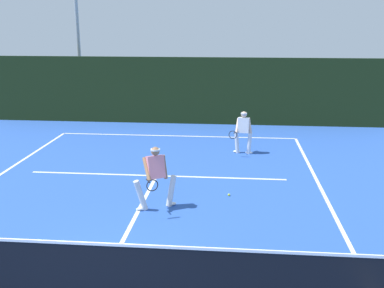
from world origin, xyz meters
name	(u,v)px	position (x,y,z in m)	size (l,w,h in m)	color
court_line_baseline_far	(177,136)	(0.00, 11.42, 0.00)	(9.64, 0.10, 0.01)	white
court_line_service	(156,176)	(0.00, 6.36, 0.00)	(7.86, 0.10, 0.01)	white
court_line_centre	(134,218)	(0.00, 3.20, 0.00)	(0.10, 6.40, 0.01)	white
tennis_net	(93,269)	(0.00, 0.00, 0.52)	(10.57, 0.09, 1.08)	#1E4723
player_near	(156,175)	(0.42, 3.88, 0.88)	(1.07, 1.05, 1.61)	silver
player_far	(243,131)	(2.66, 9.08, 0.83)	(0.87, 0.84, 1.53)	silver
tennis_ball	(229,195)	(2.24, 4.89, 0.03)	(0.07, 0.07, 0.07)	#D1E033
back_fence_windscreen	(183,91)	(0.00, 13.85, 1.52)	(18.18, 0.12, 3.04)	black
light_pole	(77,28)	(-5.43, 15.72, 4.24)	(0.55, 0.44, 6.84)	#9EA39E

